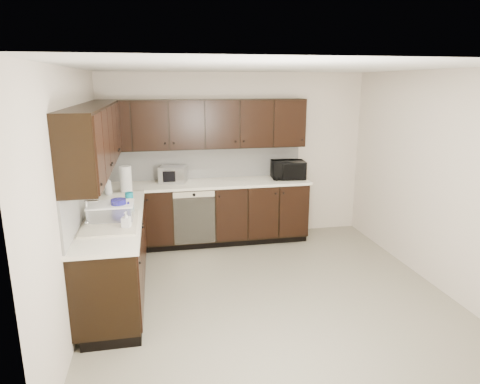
% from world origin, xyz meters
% --- Properties ---
extents(floor, '(4.00, 4.00, 0.00)m').
position_xyz_m(floor, '(0.00, 0.00, 0.00)').
color(floor, gray).
rests_on(floor, ground).
extents(ceiling, '(4.00, 4.00, 0.00)m').
position_xyz_m(ceiling, '(0.00, 0.00, 2.50)').
color(ceiling, white).
rests_on(ceiling, wall_back).
extents(wall_back, '(4.00, 0.02, 2.50)m').
position_xyz_m(wall_back, '(0.00, 2.00, 1.25)').
color(wall_back, beige).
rests_on(wall_back, floor).
extents(wall_left, '(0.02, 4.00, 2.50)m').
position_xyz_m(wall_left, '(-2.00, 0.00, 1.25)').
color(wall_left, beige).
rests_on(wall_left, floor).
extents(wall_right, '(0.02, 4.00, 2.50)m').
position_xyz_m(wall_right, '(2.00, 0.00, 1.25)').
color(wall_right, beige).
rests_on(wall_right, floor).
extents(wall_front, '(4.00, 0.02, 2.50)m').
position_xyz_m(wall_front, '(0.00, -2.00, 1.25)').
color(wall_front, beige).
rests_on(wall_front, floor).
extents(lower_cabinets, '(3.00, 2.80, 0.90)m').
position_xyz_m(lower_cabinets, '(-1.01, 1.11, 0.41)').
color(lower_cabinets, black).
rests_on(lower_cabinets, floor).
extents(countertop, '(3.03, 2.83, 0.04)m').
position_xyz_m(countertop, '(-1.01, 1.11, 0.92)').
color(countertop, white).
rests_on(countertop, lower_cabinets).
extents(backsplash, '(3.00, 2.80, 0.48)m').
position_xyz_m(backsplash, '(-1.22, 1.32, 1.18)').
color(backsplash, silver).
rests_on(backsplash, countertop).
extents(upper_cabinets, '(3.00, 2.80, 0.70)m').
position_xyz_m(upper_cabinets, '(-1.10, 1.20, 1.77)').
color(upper_cabinets, black).
rests_on(upper_cabinets, wall_back).
extents(dishwasher, '(0.58, 0.04, 0.78)m').
position_xyz_m(dishwasher, '(-0.70, 1.41, 0.55)').
color(dishwasher, beige).
rests_on(dishwasher, lower_cabinets).
extents(sink, '(0.54, 0.82, 0.42)m').
position_xyz_m(sink, '(-1.68, -0.01, 0.88)').
color(sink, beige).
rests_on(sink, countertop).
extents(microwave, '(0.52, 0.38, 0.27)m').
position_xyz_m(microwave, '(0.75, 1.69, 1.08)').
color(microwave, black).
rests_on(microwave, countertop).
extents(soap_bottle_a, '(0.10, 0.10, 0.18)m').
position_xyz_m(soap_bottle_a, '(-1.51, -0.19, 1.03)').
color(soap_bottle_a, gray).
rests_on(soap_bottle_a, countertop).
extents(soap_bottle_b, '(0.13, 0.13, 0.25)m').
position_xyz_m(soap_bottle_b, '(-1.82, 1.22, 1.06)').
color(soap_bottle_b, gray).
rests_on(soap_bottle_b, countertop).
extents(toaster_oven, '(0.43, 0.37, 0.24)m').
position_xyz_m(toaster_oven, '(-0.96, 1.77, 1.06)').
color(toaster_oven, '#BEBDC0').
rests_on(toaster_oven, countertop).
extents(storage_bin, '(0.46, 0.34, 0.18)m').
position_xyz_m(storage_bin, '(-1.68, 0.11, 1.03)').
color(storage_bin, white).
rests_on(storage_bin, countertop).
extents(blue_pitcher, '(0.19, 0.19, 0.24)m').
position_xyz_m(blue_pitcher, '(-1.60, 0.08, 1.06)').
color(blue_pitcher, '#16109B').
rests_on(blue_pitcher, countertop).
extents(teal_tumbler, '(0.10, 0.10, 0.20)m').
position_xyz_m(teal_tumbler, '(-1.51, 0.49, 1.04)').
color(teal_tumbler, '#0D7D95').
rests_on(teal_tumbler, countertop).
extents(paper_towel_roll, '(0.19, 0.19, 0.34)m').
position_xyz_m(paper_towel_roll, '(-1.60, 1.35, 1.11)').
color(paper_towel_roll, silver).
rests_on(paper_towel_roll, countertop).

